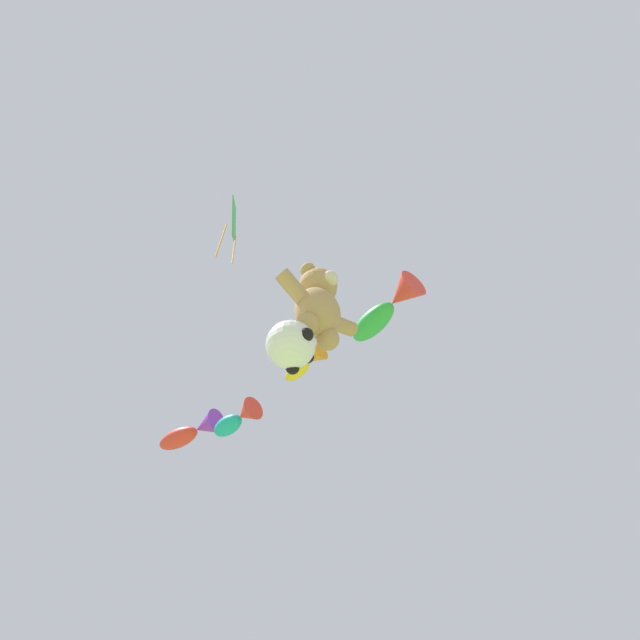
% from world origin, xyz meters
% --- Properties ---
extents(teddy_bear_kite, '(2.31, 1.02, 2.34)m').
position_xyz_m(teddy_bear_kite, '(2.30, 5.99, 10.41)').
color(teddy_bear_kite, tan).
extents(soccer_ball_kite, '(1.07, 1.07, 0.99)m').
position_xyz_m(soccer_ball_kite, '(1.87, 6.29, 8.97)').
color(soccer_ball_kite, white).
extents(fish_kite_emerald, '(1.05, 2.36, 0.80)m').
position_xyz_m(fish_kite_emerald, '(4.39, 5.60, 11.82)').
color(fish_kite_emerald, green).
extents(fish_kite_goldfin, '(0.53, 1.52, 0.51)m').
position_xyz_m(fish_kite_goldfin, '(4.43, 8.64, 12.06)').
color(fish_kite_goldfin, yellow).
extents(fish_kite_teal, '(0.76, 1.73, 0.74)m').
position_xyz_m(fish_kite_teal, '(4.17, 11.33, 11.49)').
color(fish_kite_teal, '#19ADB2').
extents(fish_kite_crimson, '(1.24, 2.54, 0.82)m').
position_xyz_m(fish_kite_crimson, '(3.95, 13.51, 12.12)').
color(fish_kite_crimson, red).
extents(diamond_kite, '(0.89, 1.03, 2.47)m').
position_xyz_m(diamond_kite, '(0.24, 6.77, 12.37)').
color(diamond_kite, green).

